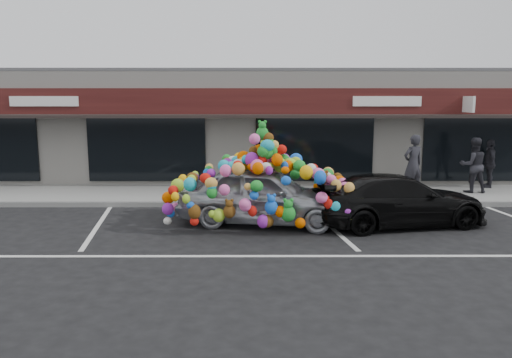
{
  "coord_description": "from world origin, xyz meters",
  "views": [
    {
      "loc": [
        0.86,
        -12.33,
        3.29
      ],
      "look_at": [
        0.9,
        1.4,
        1.03
      ],
      "focal_mm": 35.0,
      "sensor_mm": 36.0,
      "label": 1
    }
  ],
  "objects_px": {
    "toy_car": "(264,188)",
    "pedestrian_c": "(489,163)",
    "pedestrian_b": "(473,165)",
    "pedestrian_a": "(413,164)",
    "black_sedan": "(398,200)"
  },
  "relations": [
    {
      "from": "toy_car",
      "to": "pedestrian_b",
      "type": "relative_size",
      "value": 2.73
    },
    {
      "from": "pedestrian_a",
      "to": "pedestrian_b",
      "type": "height_order",
      "value": "pedestrian_a"
    },
    {
      "from": "black_sedan",
      "to": "pedestrian_c",
      "type": "relative_size",
      "value": 2.69
    },
    {
      "from": "black_sedan",
      "to": "pedestrian_b",
      "type": "relative_size",
      "value": 2.49
    },
    {
      "from": "pedestrian_a",
      "to": "pedestrian_c",
      "type": "xyz_separation_m",
      "value": [
        3.0,
        1.02,
        -0.12
      ]
    },
    {
      "from": "toy_car",
      "to": "pedestrian_c",
      "type": "xyz_separation_m",
      "value": [
        7.99,
        4.5,
        0.06
      ]
    },
    {
      "from": "toy_car",
      "to": "black_sedan",
      "type": "bearing_deg",
      "value": -83.64
    },
    {
      "from": "pedestrian_c",
      "to": "toy_car",
      "type": "bearing_deg",
      "value": -48.41
    },
    {
      "from": "pedestrian_b",
      "to": "pedestrian_c",
      "type": "bearing_deg",
      "value": -137.21
    },
    {
      "from": "black_sedan",
      "to": "toy_car",
      "type": "bearing_deg",
      "value": 75.66
    },
    {
      "from": "toy_car",
      "to": "pedestrian_c",
      "type": "height_order",
      "value": "toy_car"
    },
    {
      "from": "black_sedan",
      "to": "pedestrian_b",
      "type": "bearing_deg",
      "value": -54.7
    },
    {
      "from": "pedestrian_a",
      "to": "pedestrian_b",
      "type": "distance_m",
      "value": 2.03
    },
    {
      "from": "toy_car",
      "to": "pedestrian_b",
      "type": "distance_m",
      "value": 7.87
    },
    {
      "from": "black_sedan",
      "to": "pedestrian_a",
      "type": "relative_size",
      "value": 2.37
    }
  ]
}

